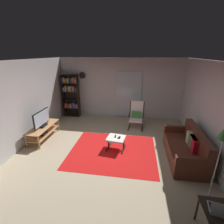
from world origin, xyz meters
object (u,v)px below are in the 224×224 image
at_px(tv_stand, 43,130).
at_px(cell_phone, 119,138).
at_px(tv_remote, 115,136).
at_px(floor_lamp_by_sofa, 223,140).
at_px(lounge_armchair, 136,114).
at_px(television, 42,119).
at_px(bookshelf_near_tv, 71,94).
at_px(side_table, 219,215).
at_px(laptop, 221,210).
at_px(leather_sofa, 186,148).
at_px(ottoman, 116,139).
at_px(wall_clock, 82,75).

xyz_separation_m(tv_stand, cell_phone, (2.62, -0.26, 0.08)).
xyz_separation_m(tv_remote, floor_lamp_by_sofa, (2.13, -1.57, 0.95)).
relative_size(tv_stand, lounge_armchair, 1.35).
xyz_separation_m(television, cell_phone, (2.62, -0.27, -0.33)).
relative_size(bookshelf_near_tv, tv_remote, 13.29).
xyz_separation_m(television, bookshelf_near_tv, (0.15, 2.24, 0.34)).
xyz_separation_m(bookshelf_near_tv, side_table, (4.27, -4.78, -0.63)).
relative_size(television, lounge_armchair, 0.86).
xyz_separation_m(lounge_armchair, cell_phone, (-0.49, -1.68, -0.15)).
bearing_deg(side_table, cell_phone, 128.44).
distance_m(lounge_armchair, laptop, 4.21).
bearing_deg(side_table, tv_stand, 150.28).
bearing_deg(tv_stand, tv_remote, -4.51).
xyz_separation_m(tv_stand, side_table, (4.43, -2.53, 0.11)).
relative_size(tv_remote, side_table, 0.27).
xyz_separation_m(cell_phone, side_table, (1.80, -2.27, 0.03)).
height_order(tv_stand, leather_sofa, leather_sofa).
height_order(lounge_armchair, cell_phone, lounge_armchair).
bearing_deg(tv_remote, side_table, -51.62).
bearing_deg(leather_sofa, ottoman, 174.05).
distance_m(leather_sofa, ottoman, 1.97).
bearing_deg(leather_sofa, laptop, -92.01).
relative_size(television, tv_remote, 6.13).
distance_m(bookshelf_near_tv, tv_remote, 3.46).
relative_size(lounge_armchair, laptop, 2.80).
xyz_separation_m(leather_sofa, floor_lamp_by_sofa, (0.14, -1.31, 1.02)).
distance_m(television, laptop, 5.12).
xyz_separation_m(floor_lamp_by_sofa, wall_clock, (-3.96, 4.23, 0.51)).
height_order(television, wall_clock, wall_clock).
xyz_separation_m(lounge_armchair, side_table, (1.32, -3.95, -0.12)).
distance_m(lounge_armchair, tv_remote, 1.74).
xyz_separation_m(television, wall_clock, (0.67, 2.44, 1.14)).
distance_m(tv_remote, laptop, 3.05).
bearing_deg(tv_remote, laptop, -52.31).
distance_m(tv_stand, laptop, 5.12).
bearing_deg(side_table, floor_lamp_by_sofa, 74.91).
height_order(floor_lamp_by_sofa, side_table, floor_lamp_by_sofa).
xyz_separation_m(bookshelf_near_tv, lounge_armchair, (2.96, -0.83, -0.52)).
distance_m(tv_stand, tv_remote, 2.51).
xyz_separation_m(side_table, laptop, (-0.01, -0.04, 0.16)).
bearing_deg(cell_phone, floor_lamp_by_sofa, -25.12).
xyz_separation_m(ottoman, laptop, (1.89, -2.32, 0.27)).
bearing_deg(ottoman, wall_clock, 124.45).
bearing_deg(leather_sofa, lounge_armchair, 126.24).
bearing_deg(tv_remote, wall_clock, 123.45).
relative_size(ottoman, tv_remote, 4.02).
bearing_deg(television, tv_remote, -4.94).
height_order(cell_phone, wall_clock, wall_clock).
height_order(tv_stand, cell_phone, tv_stand).
relative_size(leather_sofa, laptop, 4.98).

